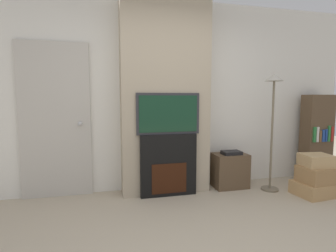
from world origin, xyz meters
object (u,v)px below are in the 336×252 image
fireplace (168,165)px  floor_lamp (273,105)px  television (168,114)px  media_stand (230,170)px  box_stack (314,177)px  bookshelf (316,138)px

fireplace → floor_lamp: floor_lamp is taller
television → floor_lamp: size_ratio=0.51×
fireplace → television: size_ratio=0.99×
television → floor_lamp: floor_lamp is taller
floor_lamp → media_stand: bearing=153.2°
fireplace → media_stand: (0.97, 0.10, -0.16)m
fireplace → television: 0.69m
television → media_stand: 1.29m
floor_lamp → television: bearing=174.0°
floor_lamp → box_stack: size_ratio=2.96×
fireplace → floor_lamp: 1.69m
box_stack → floor_lamp: bearing=143.9°
television → floor_lamp: 1.48m
fireplace → bookshelf: bookshelf is taller
fireplace → box_stack: fireplace is taller
television → bookshelf: 2.53m
fireplace → box_stack: size_ratio=1.50×
box_stack → media_stand: size_ratio=1.01×
box_stack → media_stand: 1.12m
box_stack → bookshelf: bookshelf is taller
bookshelf → box_stack: bearing=-133.1°
floor_lamp → bookshelf: bearing=15.2°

